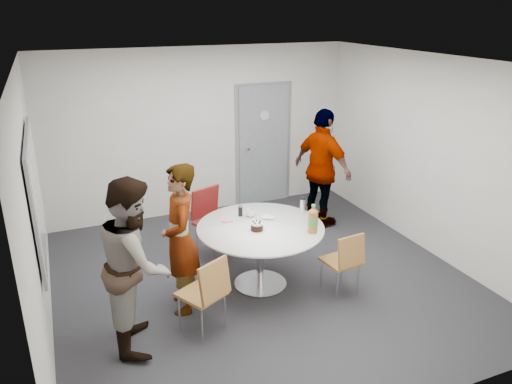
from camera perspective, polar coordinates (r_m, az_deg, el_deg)
name	(u,v)px	position (r m, az deg, el deg)	size (l,w,h in m)	color
floor	(261,278)	(6.48, 0.59, -9.82)	(5.00, 5.00, 0.00)	#242428
ceiling	(262,62)	(5.62, 0.69, 14.66)	(5.00, 5.00, 0.00)	silver
wall_back	(201,132)	(8.18, -6.34, 6.81)	(5.00, 5.00, 0.00)	#BCB9B2
wall_left	(33,210)	(5.49, -24.11, -1.87)	(5.00, 5.00, 0.00)	#BCB9B2
wall_right	(429,156)	(7.23, 19.21, 3.94)	(5.00, 5.00, 0.00)	#BCB9B2
wall_front	(392,279)	(3.94, 15.32, -9.52)	(5.00, 5.00, 0.00)	#BCB9B2
door	(263,145)	(8.60, 0.84, 5.39)	(1.02, 0.17, 2.12)	slate
whiteboard	(36,193)	(5.64, -23.85, -0.16)	(0.04, 1.90, 1.25)	slate
table	(263,234)	(6.03, 0.86, -4.86)	(1.53, 1.53, 1.14)	white
chair_near_left	(207,289)	(5.26, -5.61, -10.99)	(0.57, 0.59, 0.88)	brown
chair_near_right	(345,258)	(6.00, 10.15, -7.46)	(0.43, 0.46, 0.81)	brown
chair_far	(211,215)	(6.84, -5.19, -2.64)	(0.60, 0.63, 0.97)	maroon
person_main	(180,239)	(5.57, -8.63, -5.38)	(0.63, 0.41, 1.73)	#A5C6EA
person_left	(136,263)	(5.10, -13.60, -7.92)	(0.87, 0.68, 1.79)	white
person_right	(322,169)	(7.70, 7.58, 2.62)	(1.09, 0.45, 1.86)	black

